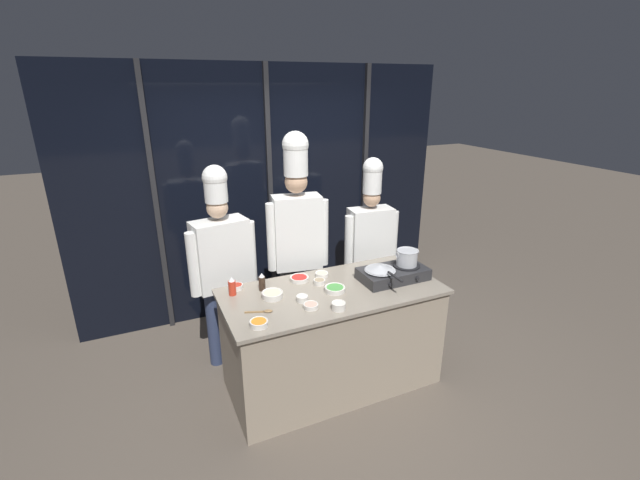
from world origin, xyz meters
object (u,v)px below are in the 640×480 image
frying_pan (380,268)px  prep_bowl_chicken (322,274)px  squeeze_bottle_chili (232,286)px  chef_line (370,237)px  stock_pot (407,257)px  prep_bowl_rice (302,298)px  squeeze_bottle_soy (262,282)px  prep_bowl_bell_pepper (299,278)px  chef_sous (297,229)px  prep_bowl_mushrooms (319,281)px  portable_stove (393,273)px  prep_bowl_chili_flakes (237,286)px  chef_head (222,257)px  serving_spoon_solid (264,311)px  prep_bowl_carrots (259,323)px  prep_bowl_shrimp (311,305)px  prep_bowl_noodles (272,294)px  prep_bowl_scallions (335,289)px  prep_bowl_onion (339,305)px

frying_pan → prep_bowl_chicken: size_ratio=3.94×
squeeze_bottle_chili → chef_line: chef_line is taller
stock_pot → prep_bowl_rice: 1.01m
squeeze_bottle_chili → squeeze_bottle_soy: (0.24, -0.02, -0.00)m
prep_bowl_bell_pepper → chef_sous: (0.14, 0.39, 0.31)m
prep_bowl_bell_pepper → prep_bowl_mushrooms: 0.18m
portable_stove → prep_bowl_chicken: bearing=150.6°
prep_bowl_bell_pepper → prep_bowl_rice: 0.37m
portable_stove → prep_bowl_chili_flakes: portable_stove is taller
squeeze_bottle_chili → prep_bowl_chicken: squeeze_bottle_chili is taller
prep_bowl_rice → stock_pot: bearing=2.9°
frying_pan → chef_head: chef_head is taller
squeeze_bottle_chili → chef_head: (0.02, 0.47, 0.07)m
prep_bowl_bell_pepper → prep_bowl_chicken: bearing=-1.0°
prep_bowl_mushrooms → serving_spoon_solid: prep_bowl_mushrooms is taller
prep_bowl_carrots → prep_bowl_mushrooms: (0.65, 0.43, -0.00)m
frying_pan → prep_bowl_mushrooms: 0.53m
frying_pan → prep_bowl_rice: frying_pan is taller
serving_spoon_solid → chef_head: chef_head is taller
stock_pot → prep_bowl_carrots: (-1.40, -0.26, -0.16)m
chef_line → prep_bowl_shrimp: bearing=46.6°
frying_pan → prep_bowl_noodles: 0.93m
squeeze_bottle_chili → prep_bowl_mushrooms: (0.71, -0.11, -0.05)m
frying_pan → chef_head: bearing=147.3°
frying_pan → prep_bowl_scallions: 0.44m
squeeze_bottle_chili → prep_bowl_chili_flakes: 0.11m
frying_pan → squeeze_bottle_chili: bearing=166.5°
serving_spoon_solid → chef_sous: bearing=53.7°
prep_bowl_chicken → chef_sous: chef_sous is taller
squeeze_bottle_soy → chef_sous: (0.48, 0.44, 0.26)m
prep_bowl_chili_flakes → prep_bowl_noodles: bearing=-50.2°
prep_bowl_noodles → serving_spoon_solid: prep_bowl_noodles is taller
frying_pan → prep_bowl_rice: bearing=-176.4°
prep_bowl_noodles → prep_bowl_scallions: 0.51m
prep_bowl_chili_flakes → chef_sous: (0.67, 0.33, 0.30)m
prep_bowl_chicken → prep_bowl_bell_pepper: bearing=179.0°
prep_bowl_onion → prep_bowl_rice: size_ratio=1.15×
prep_bowl_noodles → prep_bowl_onion: prep_bowl_onion is taller
prep_bowl_carrots → chef_sous: (0.67, 0.96, 0.30)m
prep_bowl_chili_flakes → chef_line: bearing=13.9°
portable_stove → prep_bowl_scallions: portable_stove is taller
chef_head → prep_bowl_rice: bearing=108.9°
squeeze_bottle_chili → serving_spoon_solid: bearing=-68.8°
prep_bowl_bell_pepper → prep_bowl_chili_flakes: (-0.53, 0.06, 0.00)m
prep_bowl_onion → chef_sous: chef_sous is taller
prep_bowl_onion → prep_bowl_bell_pepper: (-0.08, 0.58, -0.01)m
prep_bowl_noodles → prep_bowl_onion: 0.55m
frying_pan → prep_bowl_scallions: size_ratio=2.68×
prep_bowl_bell_pepper → chef_head: 0.72m
prep_bowl_mushrooms → frying_pan: bearing=-20.2°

